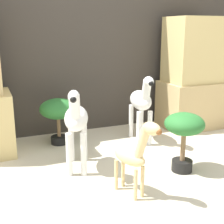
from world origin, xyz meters
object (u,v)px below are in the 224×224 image
giraffe_figurine (135,153)px  potted_palm_front (58,111)px  zebra_right (141,102)px  zebra_left (76,121)px  potted_palm_back (184,130)px

giraffe_figurine → potted_palm_front: 1.23m
zebra_right → potted_palm_front: size_ratio=1.52×
zebra_right → zebra_left: (-0.79, -0.39, 0.00)m
giraffe_figurine → zebra_left: bearing=113.2°
zebra_right → potted_palm_front: 0.84m
zebra_right → potted_palm_front: bearing=162.1°
zebra_right → potted_palm_back: zebra_right is taller
potted_palm_front → zebra_left: bearing=-89.5°
zebra_right → giraffe_figurine: zebra_right is taller
zebra_right → potted_palm_back: bearing=-90.3°
zebra_left → giraffe_figurine: (0.24, -0.57, -0.10)m
zebra_left → giraffe_figurine: zebra_left is taller
giraffe_figurine → zebra_right: bearing=60.3°
giraffe_figurine → potted_palm_front: giraffe_figurine is taller
zebra_right → giraffe_figurine: size_ratio=1.24×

